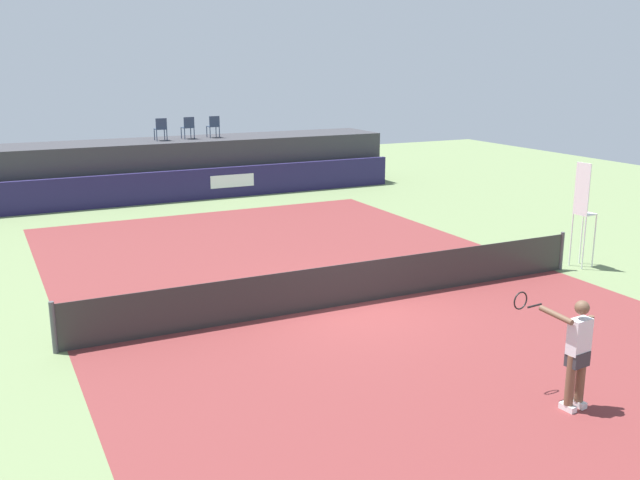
# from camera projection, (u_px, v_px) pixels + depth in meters

# --- Properties ---
(ground_plane) EXTENTS (48.00, 48.00, 0.00)m
(ground_plane) POSITION_uv_depth(u_px,v_px,m) (295.00, 270.00, 18.44)
(ground_plane) COLOR #6B7F51
(court_inner) EXTENTS (12.00, 22.00, 0.00)m
(court_inner) POSITION_uv_depth(u_px,v_px,m) (350.00, 304.00, 15.82)
(court_inner) COLOR maroon
(court_inner) RESTS_ON ground
(sponsor_wall) EXTENTS (18.00, 0.22, 1.20)m
(sponsor_wall) POSITION_uv_depth(u_px,v_px,m) (184.00, 186.00, 27.44)
(sponsor_wall) COLOR #231E4C
(sponsor_wall) RESTS_ON ground
(spectator_platform) EXTENTS (18.00, 2.80, 2.20)m
(spectator_platform) POSITION_uv_depth(u_px,v_px,m) (171.00, 167.00, 28.89)
(spectator_platform) COLOR #38383D
(spectator_platform) RESTS_ON ground
(spectator_chair_far_left) EXTENTS (0.44, 0.44, 0.89)m
(spectator_chair_far_left) POSITION_uv_depth(u_px,v_px,m) (161.00, 128.00, 28.11)
(spectator_chair_far_left) COLOR #2D3D56
(spectator_chair_far_left) RESTS_ON spectator_platform
(spectator_chair_left) EXTENTS (0.47, 0.47, 0.89)m
(spectator_chair_left) POSITION_uv_depth(u_px,v_px,m) (188.00, 127.00, 28.73)
(spectator_chair_left) COLOR #2D3D56
(spectator_chair_left) RESTS_ON spectator_platform
(spectator_chair_center) EXTENTS (0.46, 0.46, 0.89)m
(spectator_chair_center) POSITION_uv_depth(u_px,v_px,m) (213.00, 126.00, 29.23)
(spectator_chair_center) COLOR #2D3D56
(spectator_chair_center) RESTS_ON spectator_platform
(umpire_chair) EXTENTS (0.48, 0.48, 2.76)m
(umpire_chair) POSITION_uv_depth(u_px,v_px,m) (583.00, 208.00, 18.33)
(umpire_chair) COLOR white
(umpire_chair) RESTS_ON ground
(tennis_net) EXTENTS (12.40, 0.02, 0.95)m
(tennis_net) POSITION_uv_depth(u_px,v_px,m) (350.00, 284.00, 15.71)
(tennis_net) COLOR #2D2D2D
(tennis_net) RESTS_ON ground
(net_post_near) EXTENTS (0.10, 0.10, 1.00)m
(net_post_near) POSITION_uv_depth(u_px,v_px,m) (53.00, 328.00, 13.06)
(net_post_near) COLOR #4C4C51
(net_post_near) RESTS_ON ground
(net_post_far) EXTENTS (0.10, 0.10, 1.00)m
(net_post_far) POSITION_uv_depth(u_px,v_px,m) (561.00, 251.00, 18.34)
(net_post_far) COLOR #4C4C51
(net_post_far) RESTS_ON ground
(tennis_player) EXTENTS (0.78, 1.13, 1.77)m
(tennis_player) POSITION_uv_depth(u_px,v_px,m) (576.00, 350.00, 10.86)
(tennis_player) COLOR white
(tennis_player) RESTS_ON court_inner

